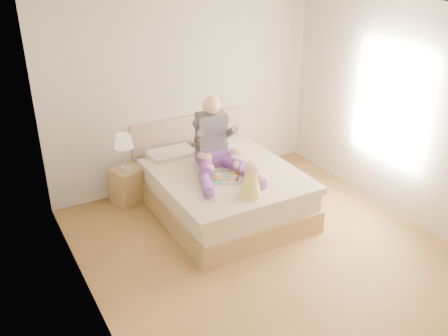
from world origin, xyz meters
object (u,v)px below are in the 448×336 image
bed (220,187)px  baby (251,182)px  nightstand (128,185)px  tray (225,176)px  adult (216,148)px

bed → baby: bearing=-93.9°
bed → nightstand: bed is taller
baby → tray: bearing=123.0°
tray → baby: 0.55m
bed → tray: 0.46m
nightstand → adult: 1.39m
bed → tray: size_ratio=4.22×
adult → nightstand: bearing=150.9°
adult → baby: size_ratio=2.72×
nightstand → tray: bearing=-70.6°
bed → tray: bearing=-108.8°
nightstand → baby: bearing=-79.5°
bed → baby: 0.96m
adult → baby: (-0.01, -0.85, -0.10)m
nightstand → adult: size_ratio=0.41×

